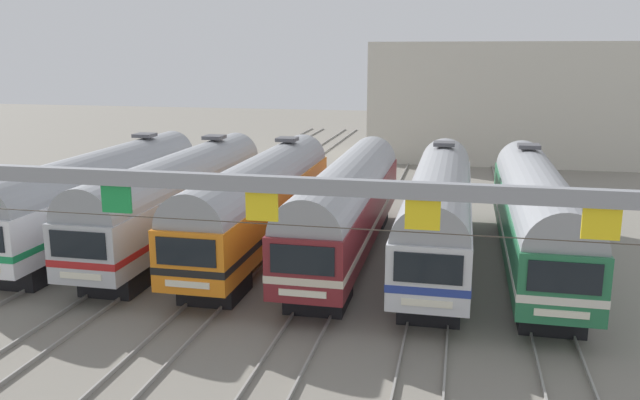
# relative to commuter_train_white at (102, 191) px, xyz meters

# --- Properties ---
(ground_plane) EXTENTS (160.00, 160.00, 0.00)m
(ground_plane) POSITION_rel_commuter_train_white_xyz_m (10.71, 0.00, -2.69)
(ground_plane) COLOR gray
(track_bed) EXTENTS (22.93, 70.00, 0.15)m
(track_bed) POSITION_rel_commuter_train_white_xyz_m (10.71, 17.00, -2.61)
(track_bed) COLOR gray
(track_bed) RESTS_ON ground
(commuter_train_white) EXTENTS (2.88, 18.06, 5.05)m
(commuter_train_white) POSITION_rel_commuter_train_white_xyz_m (0.00, 0.00, 0.00)
(commuter_train_white) COLOR white
(commuter_train_white) RESTS_ON ground
(commuter_train_stainless) EXTENTS (2.88, 18.06, 5.05)m
(commuter_train_stainless) POSITION_rel_commuter_train_white_xyz_m (4.28, 0.00, 0.00)
(commuter_train_stainless) COLOR #B2B5BA
(commuter_train_stainless) RESTS_ON ground
(commuter_train_orange) EXTENTS (2.88, 18.06, 5.05)m
(commuter_train_orange) POSITION_rel_commuter_train_white_xyz_m (8.57, 0.00, 0.00)
(commuter_train_orange) COLOR orange
(commuter_train_orange) RESTS_ON ground
(commuter_train_maroon) EXTENTS (2.88, 18.06, 4.77)m
(commuter_train_maroon) POSITION_rel_commuter_train_white_xyz_m (12.85, -0.00, -0.00)
(commuter_train_maroon) COLOR maroon
(commuter_train_maroon) RESTS_ON ground
(commuter_train_silver) EXTENTS (2.88, 18.06, 5.05)m
(commuter_train_silver) POSITION_rel_commuter_train_white_xyz_m (17.14, 0.00, 0.00)
(commuter_train_silver) COLOR silver
(commuter_train_silver) RESTS_ON ground
(commuter_train_green) EXTENTS (2.88, 18.06, 5.05)m
(commuter_train_green) POSITION_rel_commuter_train_white_xyz_m (21.42, 0.00, 0.00)
(commuter_train_green) COLOR #236B42
(commuter_train_green) RESTS_ON ground
(catenary_gantry) EXTENTS (26.66, 0.44, 6.97)m
(catenary_gantry) POSITION_rel_commuter_train_white_xyz_m (10.71, -13.50, 2.68)
(catenary_gantry) COLOR gray
(catenary_gantry) RESTS_ON ground
(maintenance_building) EXTENTS (23.43, 10.00, 10.51)m
(maintenance_building) POSITION_rel_commuter_train_white_xyz_m (21.51, 32.36, 2.57)
(maintenance_building) COLOR beige
(maintenance_building) RESTS_ON ground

